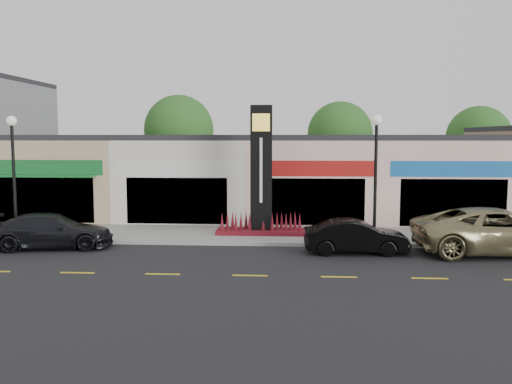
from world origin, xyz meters
TOP-DOWN VIEW (x-y plane):
  - ground at (0.00, 0.00)m, footprint 120.00×120.00m
  - sidewalk at (0.00, 4.35)m, footprint 52.00×4.30m
  - curb at (0.00, 2.10)m, footprint 52.00×0.20m
  - shop_beige at (-8.50, 11.46)m, footprint 7.00×10.85m
  - shop_cream at (-1.50, 11.47)m, footprint 7.00×10.01m
  - shop_pink_w at (5.50, 11.47)m, footprint 7.00×10.01m
  - shop_pink_e at (12.50, 11.47)m, footprint 7.00×10.01m
  - tree_rear_west at (-4.00, 19.50)m, footprint 5.20×5.20m
  - tree_rear_mid at (8.00, 19.50)m, footprint 4.80×4.80m
  - tree_rear_east at (18.00, 19.50)m, footprint 4.60×4.60m
  - lamp_west_near at (-8.00, 2.50)m, footprint 0.44×0.44m
  - lamp_east_near at (8.00, 2.50)m, footprint 0.44×0.44m
  - pylon_sign at (3.00, 4.20)m, footprint 4.20×1.30m
  - car_dark_sedan at (-5.73, 1.07)m, footprint 2.89×5.33m
  - car_black_conv at (7.00, 0.81)m, footprint 1.53×4.17m
  - car_gold_suv at (12.71, 1.07)m, footprint 3.36×6.80m

SIDE VIEW (x-z plane):
  - ground at x=0.00m, z-range 0.00..0.00m
  - sidewalk at x=0.00m, z-range 0.00..0.15m
  - curb at x=0.00m, z-range 0.00..0.15m
  - car_black_conv at x=7.00m, z-range 0.00..1.36m
  - car_dark_sedan at x=-5.73m, z-range 0.00..1.47m
  - car_gold_suv at x=12.71m, z-range 0.00..1.85m
  - pylon_sign at x=3.00m, z-range -0.73..5.27m
  - shop_cream at x=-1.50m, z-range 0.00..4.80m
  - shop_pink_w at x=5.50m, z-range 0.00..4.80m
  - shop_pink_e at x=12.50m, z-range 0.00..4.80m
  - shop_beige at x=-8.50m, z-range 0.00..4.80m
  - lamp_west_near at x=-8.00m, z-range 0.74..6.21m
  - lamp_east_near at x=8.00m, z-range 0.74..6.21m
  - tree_rear_east at x=18.00m, z-range 1.16..8.10m
  - tree_rear_mid at x=8.00m, z-range 1.24..8.53m
  - tree_rear_west at x=-4.00m, z-range 1.30..9.13m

